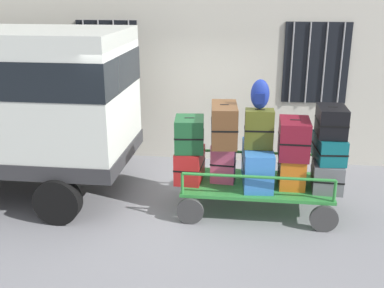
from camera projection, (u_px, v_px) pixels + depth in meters
ground_plane at (185, 201)px, 7.61m from camera, size 40.00×40.00×0.00m
building_wall at (200, 34)px, 8.89m from camera, size 12.00×0.37×5.00m
luggage_cart at (256, 188)px, 7.21m from camera, size 2.33×1.23×0.45m
cart_railing at (257, 166)px, 7.09m from camera, size 2.22×1.09×0.34m
suitcase_left_bottom at (190, 165)px, 7.25m from camera, size 0.43×0.67×0.51m
suitcase_left_middle at (189, 134)px, 7.06m from camera, size 0.49×0.59×0.51m
suitcase_midleft_bottom at (223, 163)px, 7.14m from camera, size 0.39×0.28×0.63m
suitcase_midleft_middle at (224, 124)px, 6.96m from camera, size 0.45×0.79×0.61m
suitcase_center_bottom at (257, 165)px, 7.12m from camera, size 0.50×1.02×0.59m
suitcase_center_middle at (259, 129)px, 6.87m from camera, size 0.44×0.28×0.59m
suitcase_midright_bottom at (291, 171)px, 7.07m from camera, size 0.39×0.62×0.46m
suitcase_midright_middle at (294, 138)px, 6.89m from camera, size 0.46×0.65×0.58m
suitcase_right_bottom at (327, 174)px, 6.97m from camera, size 0.48×0.71×0.43m
suitcase_right_middle at (329, 148)px, 6.88m from camera, size 0.45×0.73×0.38m
suitcase_right_top at (331, 121)px, 6.77m from camera, size 0.41×0.59×0.44m
backpack at (260, 94)px, 6.72m from camera, size 0.27×0.22×0.44m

